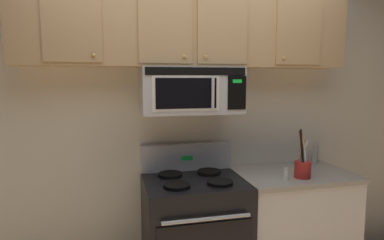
# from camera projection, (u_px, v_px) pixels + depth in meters

# --- Properties ---
(back_wall) EXTENTS (5.20, 0.10, 2.70)m
(back_wall) POSITION_uv_depth(u_px,v_px,m) (184.00, 116.00, 2.80)
(back_wall) COLOR silver
(back_wall) RESTS_ON ground_plane
(stove_range) EXTENTS (0.76, 0.69, 1.12)m
(stove_range) POSITION_uv_depth(u_px,v_px,m) (194.00, 234.00, 2.56)
(stove_range) COLOR black
(stove_range) RESTS_ON ground_plane
(over_range_microwave) EXTENTS (0.76, 0.43, 0.35)m
(over_range_microwave) POSITION_uv_depth(u_px,v_px,m) (190.00, 90.00, 2.53)
(over_range_microwave) COLOR #B7BABF
(upper_cabinets) EXTENTS (2.50, 0.36, 0.55)m
(upper_cabinets) POSITION_uv_depth(u_px,v_px,m) (190.00, 31.00, 2.51)
(upper_cabinets) COLOR tan
(counter_segment) EXTENTS (0.93, 0.65, 0.90)m
(counter_segment) POSITION_uv_depth(u_px,v_px,m) (291.00, 224.00, 2.76)
(counter_segment) COLOR silver
(counter_segment) RESTS_ON ground_plane
(utensil_crock_red) EXTENTS (0.13, 0.13, 0.38)m
(utensil_crock_red) POSITION_uv_depth(u_px,v_px,m) (303.00, 166.00, 2.55)
(utensil_crock_red) COLOR red
(utensil_crock_red) RESTS_ON counter_segment
(salt_shaker) EXTENTS (0.04, 0.04, 0.10)m
(salt_shaker) POSITION_uv_depth(u_px,v_px,m) (286.00, 174.00, 2.48)
(salt_shaker) COLOR white
(salt_shaker) RESTS_ON counter_segment
(pepper_mill) EXTENTS (0.05, 0.05, 0.18)m
(pepper_mill) POSITION_uv_depth(u_px,v_px,m) (315.00, 154.00, 2.97)
(pepper_mill) COLOR #B7B2A8
(pepper_mill) RESTS_ON counter_segment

